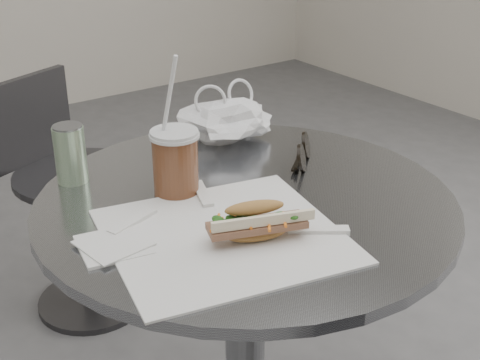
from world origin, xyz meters
TOP-DOWN VIEW (x-y plane):
  - cafe_table at (0.00, 0.20)m, footprint 0.76×0.76m
  - chair_far at (0.00, 1.10)m, footprint 0.41×0.43m
  - sandwich_paper at (-0.11, 0.11)m, footprint 0.43×0.41m
  - banh_mi at (-0.08, 0.07)m, footprint 0.21×0.14m
  - iced_coffee at (-0.09, 0.29)m, footprint 0.09×0.09m
  - sunglasses at (0.18, 0.26)m, footprint 0.11×0.10m
  - plastic_bag at (0.13, 0.43)m, footprint 0.22×0.19m
  - napkin_stack at (-0.27, 0.18)m, footprint 0.12×0.12m
  - drink_can at (-0.22, 0.45)m, footprint 0.06×0.06m

SIDE VIEW (x-z plane):
  - chair_far at x=0.00m, z-range -0.04..0.69m
  - cafe_table at x=0.00m, z-range 0.10..0.84m
  - sandwich_paper at x=-0.11m, z-range 0.74..0.74m
  - napkin_stack at x=-0.27m, z-range 0.74..0.75m
  - sunglasses at x=0.18m, z-range 0.73..0.79m
  - banh_mi at x=-0.08m, z-range 0.74..0.81m
  - plastic_bag at x=0.13m, z-range 0.74..0.84m
  - drink_can at x=-0.22m, z-range 0.74..0.85m
  - iced_coffee at x=-0.09m, z-range 0.67..0.93m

